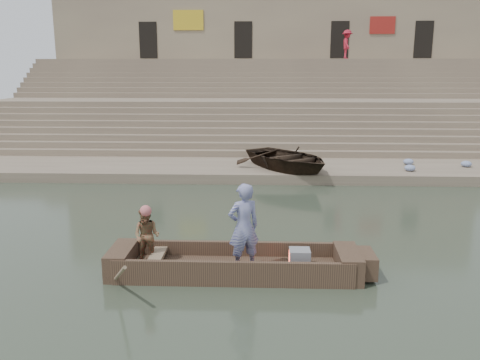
# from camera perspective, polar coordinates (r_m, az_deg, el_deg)

# --- Properties ---
(ground) EXTENTS (120.00, 120.00, 0.00)m
(ground) POSITION_cam_1_polar(r_m,az_deg,el_deg) (13.93, 5.33, -6.30)
(ground) COLOR #2D382A
(ground) RESTS_ON ground
(lower_landing) EXTENTS (32.00, 4.00, 0.40)m
(lower_landing) POSITION_cam_1_polar(r_m,az_deg,el_deg) (21.61, 4.25, 1.16)
(lower_landing) COLOR gray
(lower_landing) RESTS_ON ground
(mid_landing) EXTENTS (32.00, 3.00, 2.80)m
(mid_landing) POSITION_cam_1_polar(r_m,az_deg,el_deg) (28.83, 3.80, 6.51)
(mid_landing) COLOR gray
(mid_landing) RESTS_ON ground
(upper_landing) EXTENTS (32.00, 3.00, 5.20)m
(upper_landing) POSITION_cam_1_polar(r_m,az_deg,el_deg) (35.71, 3.54, 9.65)
(upper_landing) COLOR gray
(upper_landing) RESTS_ON ground
(ghat_steps) EXTENTS (32.00, 11.00, 5.20)m
(ghat_steps) POSITION_cam_1_polar(r_m,az_deg,el_deg) (30.47, 3.73, 7.60)
(ghat_steps) COLOR gray
(ghat_steps) RESTS_ON ground
(building_wall) EXTENTS (32.00, 5.07, 11.20)m
(building_wall) POSITION_cam_1_polar(r_m,az_deg,el_deg) (39.67, 3.48, 14.30)
(building_wall) COLOR #998768
(building_wall) RESTS_ON ground
(main_rowboat) EXTENTS (5.00, 1.30, 0.22)m
(main_rowboat) POSITION_cam_1_polar(r_m,az_deg,el_deg) (11.26, -0.72, -10.40)
(main_rowboat) COLOR brown
(main_rowboat) RESTS_ON ground
(rowboat_trim) EXTENTS (6.04, 2.63, 1.96)m
(rowboat_trim) POSITION_cam_1_polar(r_m,az_deg,el_deg) (11.17, 0.35, -9.50)
(rowboat_trim) COLOR brown
(rowboat_trim) RESTS_ON ground
(standing_man) EXTENTS (0.84, 0.71, 1.95)m
(standing_man) POSITION_cam_1_polar(r_m,az_deg,el_deg) (10.69, 0.43, -5.47)
(standing_man) COLOR navy
(standing_man) RESTS_ON main_rowboat
(rowing_man) EXTENTS (0.72, 0.61, 1.29)m
(rowing_man) POSITION_cam_1_polar(r_m,az_deg,el_deg) (11.32, -10.77, -6.40)
(rowing_man) COLOR #246C3A
(rowing_man) RESTS_ON main_rowboat
(television) EXTENTS (0.46, 0.42, 0.40)m
(television) POSITION_cam_1_polar(r_m,az_deg,el_deg) (11.17, 6.88, -8.98)
(television) COLOR gray
(television) RESTS_ON main_rowboat
(beached_rowboat) EXTENTS (5.27, 5.57, 0.94)m
(beached_rowboat) POSITION_cam_1_polar(r_m,az_deg,el_deg) (20.77, 5.54, 2.54)
(beached_rowboat) COLOR #2D2116
(beached_rowboat) RESTS_ON lower_landing
(pedestrian) EXTENTS (0.79, 1.28, 1.92)m
(pedestrian) POSITION_cam_1_polar(r_m,az_deg,el_deg) (35.29, 12.33, 15.14)
(pedestrian) COLOR #AD1D2E
(pedestrian) RESTS_ON upper_landing
(cloth_bundles) EXTENTS (3.14, 1.86, 0.26)m
(cloth_bundles) POSITION_cam_1_polar(r_m,az_deg,el_deg) (22.58, 21.03, 1.70)
(cloth_bundles) COLOR #3F5999
(cloth_bundles) RESTS_ON lower_landing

